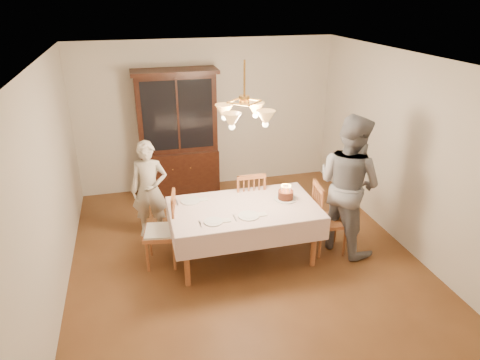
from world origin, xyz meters
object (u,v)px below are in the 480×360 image
object	(u,v)px
china_hutch	(178,136)
chair_far_side	(248,205)
birthday_cake	(286,195)
dining_table	(244,212)
elderly_woman	(149,190)

from	to	relation	value
china_hutch	chair_far_side	distance (m)	1.91
china_hutch	birthday_cake	world-z (taller)	china_hutch
birthday_cake	chair_far_side	bearing A→B (deg)	123.92
dining_table	china_hutch	size ratio (longest dim) A/B	0.88
china_hutch	elderly_woman	bearing A→B (deg)	-113.68
china_hutch	birthday_cake	xyz separation A→B (m)	(1.15, -2.19, -0.23)
elderly_woman	birthday_cake	bearing A→B (deg)	-14.75
chair_far_side	elderly_woman	bearing A→B (deg)	167.78
chair_far_side	elderly_woman	size ratio (longest dim) A/B	0.70
birthday_cake	china_hutch	bearing A→B (deg)	117.68
elderly_woman	birthday_cake	size ratio (longest dim) A/B	4.78
birthday_cake	elderly_woman	bearing A→B (deg)	154.19
china_hutch	birthday_cake	distance (m)	2.48
china_hutch	elderly_woman	world-z (taller)	china_hutch
dining_table	china_hutch	world-z (taller)	china_hutch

